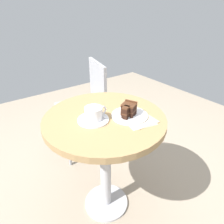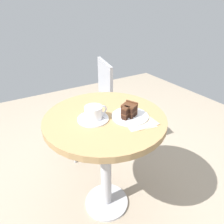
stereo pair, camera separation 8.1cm
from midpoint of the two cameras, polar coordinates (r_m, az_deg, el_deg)
ground_plane at (r=1.58m, az=0.07°, el=-24.54°), size 4.40×4.40×0.01m
cafe_table at (r=1.16m, az=0.08°, el=-6.67°), size 0.67×0.67×0.72m
saucer at (r=1.05m, az=-3.12°, el=-2.11°), size 0.17×0.17×0.01m
coffee_cup at (r=1.04m, az=-2.98°, el=-0.06°), size 0.13×0.09×0.07m
teaspoon at (r=1.06m, az=-0.35°, el=-1.58°), size 0.02×0.09×0.00m
cake_plate at (r=1.08m, az=7.31°, el=-1.26°), size 0.20×0.20×0.01m
cake_slice at (r=1.06m, az=6.98°, el=0.44°), size 0.10×0.09×0.07m
fork at (r=1.04m, az=6.00°, el=-1.91°), size 0.14×0.07×0.00m
napkin at (r=1.05m, az=10.18°, el=-2.77°), size 0.18×0.17×0.00m
cafe_chair at (r=1.76m, az=-3.58°, el=3.40°), size 0.45×0.45×0.84m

